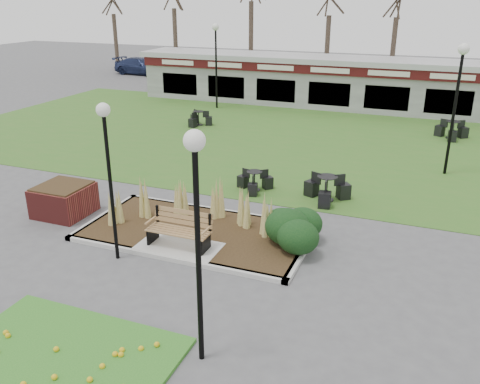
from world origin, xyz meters
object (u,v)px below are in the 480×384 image
(food_pavilion, at_px, (335,82))
(lamp_post_mid_right, at_px, (459,81))
(bistro_set_d, at_px, (452,133))
(car_silver, at_px, (201,68))
(lamp_post_near_left, at_px, (196,200))
(lamp_post_mid_left, at_px, (107,148))
(brick_planter, at_px, (64,200))
(lamp_post_far_left, at_px, (216,47))
(bistro_set_a, at_px, (199,120))
(car_black, at_px, (211,71))
(bistro_set_b, at_px, (254,184))
(park_bench, at_px, (180,229))
(car_blue, at_px, (141,66))
(bistro_set_c, at_px, (327,192))

(food_pavilion, bearing_deg, lamp_post_mid_right, -58.85)
(bistro_set_d, height_order, car_silver, car_silver)
(lamp_post_near_left, relative_size, lamp_post_mid_left, 1.09)
(brick_planter, relative_size, lamp_post_near_left, 0.34)
(lamp_post_far_left, relative_size, bistro_set_a, 3.59)
(lamp_post_far_left, relative_size, car_black, 1.10)
(food_pavilion, distance_m, bistro_set_d, 8.55)
(car_silver, bearing_deg, bistro_set_d, -136.33)
(car_silver, xyz_separation_m, car_black, (1.10, -0.42, -0.10))
(lamp_post_far_left, height_order, bistro_set_b, lamp_post_far_left)
(lamp_post_mid_right, xyz_separation_m, bistro_set_d, (0.20, 5.47, -3.19))
(park_bench, relative_size, lamp_post_far_left, 0.35)
(park_bench, relative_size, food_pavilion, 0.07)
(lamp_post_mid_right, distance_m, car_blue, 30.13)
(park_bench, distance_m, lamp_post_far_left, 18.15)
(park_bench, height_order, bistro_set_c, park_bench)
(car_blue, bearing_deg, lamp_post_far_left, -126.54)
(bistro_set_a, distance_m, car_blue, 18.81)
(bistro_set_a, bearing_deg, lamp_post_near_left, -64.05)
(lamp_post_mid_left, relative_size, bistro_set_b, 3.21)
(lamp_post_mid_left, bearing_deg, bistro_set_c, 54.38)
(brick_planter, relative_size, lamp_post_mid_right, 0.31)
(lamp_post_mid_left, distance_m, car_blue, 32.38)
(bistro_set_b, height_order, car_blue, car_blue)
(car_silver, bearing_deg, park_bench, -168.81)
(bistro_set_c, xyz_separation_m, car_blue, (-20.60, 22.00, 0.39))
(lamp_post_near_left, bearing_deg, park_bench, 122.65)
(bistro_set_d, xyz_separation_m, car_silver, (-18.82, 12.26, 0.53))
(bistro_set_a, height_order, bistro_set_c, bistro_set_c)
(bistro_set_d, bearing_deg, lamp_post_mid_right, -92.08)
(lamp_post_far_left, xyz_separation_m, car_silver, (-5.80, 10.00, -2.68))
(bistro_set_d, distance_m, car_blue, 27.30)
(brick_planter, bearing_deg, bistro_set_a, 95.32)
(lamp_post_mid_left, bearing_deg, park_bench, 39.36)
(brick_planter, relative_size, bistro_set_c, 0.96)
(lamp_post_far_left, bearing_deg, lamp_post_mid_right, -31.08)
(lamp_post_near_left, bearing_deg, car_black, 114.11)
(bistro_set_b, distance_m, car_blue, 28.49)
(lamp_post_mid_right, bearing_deg, lamp_post_far_left, 148.92)
(bistro_set_b, distance_m, bistro_set_c, 2.51)
(brick_planter, height_order, car_black, car_black)
(lamp_post_mid_left, height_order, car_black, lamp_post_mid_left)
(car_silver, bearing_deg, food_pavilion, -133.31)
(brick_planter, distance_m, lamp_post_mid_right, 13.98)
(park_bench, height_order, lamp_post_mid_left, lamp_post_mid_left)
(lamp_post_mid_left, distance_m, bistro_set_d, 17.65)
(lamp_post_mid_left, relative_size, car_silver, 0.84)
(bistro_set_c, bearing_deg, lamp_post_mid_right, 49.94)
(bistro_set_a, bearing_deg, car_blue, 130.60)
(bistro_set_a, height_order, car_silver, car_silver)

